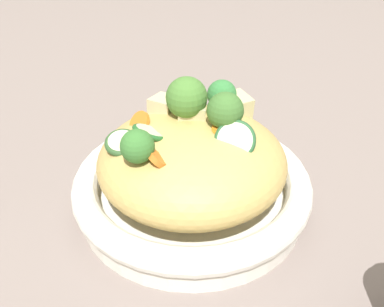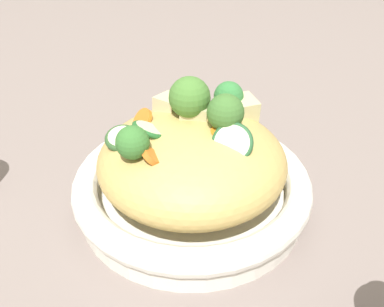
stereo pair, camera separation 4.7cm
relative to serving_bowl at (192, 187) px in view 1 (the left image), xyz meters
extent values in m
plane|color=slate|center=(0.00, 0.00, -0.03)|extent=(3.00, 3.00, 0.00)
cylinder|color=white|center=(0.00, 0.00, -0.02)|extent=(0.27, 0.27, 0.02)
torus|color=white|center=(0.00, 0.00, 0.01)|extent=(0.28, 0.28, 0.03)
ellipsoid|color=tan|center=(0.00, 0.00, 0.04)|extent=(0.22, 0.22, 0.09)
torus|color=tan|center=(0.01, -0.05, 0.06)|extent=(0.08, 0.08, 0.02)
torus|color=tan|center=(-0.03, 0.01, 0.06)|extent=(0.07, 0.07, 0.03)
torus|color=tan|center=(-0.04, -0.02, 0.06)|extent=(0.08, 0.09, 0.02)
cone|color=#8FB86B|center=(-0.06, -0.04, 0.07)|extent=(0.02, 0.02, 0.01)
sphere|color=#387231|center=(-0.06, -0.04, 0.09)|extent=(0.05, 0.05, 0.03)
cone|color=#8FB56F|center=(0.05, 0.06, 0.07)|extent=(0.02, 0.02, 0.02)
sphere|color=#34793B|center=(0.05, 0.06, 0.09)|extent=(0.05, 0.05, 0.04)
cone|color=#8FB974|center=(0.04, -0.01, 0.08)|extent=(0.02, 0.02, 0.02)
sphere|color=#3E6D2F|center=(0.04, -0.01, 0.10)|extent=(0.05, 0.05, 0.04)
cone|color=#8FB872|center=(0.00, 0.03, 0.08)|extent=(0.02, 0.02, 0.02)
sphere|color=#467932|center=(0.00, 0.03, 0.11)|extent=(0.06, 0.06, 0.05)
cylinder|color=orange|center=(-0.05, -0.05, 0.08)|extent=(0.02, 0.02, 0.02)
cylinder|color=orange|center=(0.03, -0.01, 0.09)|extent=(0.03, 0.03, 0.01)
cylinder|color=orange|center=(-0.05, 0.03, 0.08)|extent=(0.03, 0.03, 0.02)
cylinder|color=beige|center=(0.04, 0.04, 0.08)|extent=(0.03, 0.04, 0.02)
torus|color=#255B28|center=(0.04, 0.04, 0.08)|extent=(0.04, 0.04, 0.02)
cylinder|color=beige|center=(-0.05, 0.00, 0.08)|extent=(0.04, 0.04, 0.02)
torus|color=#225D27|center=(-0.05, 0.00, 0.08)|extent=(0.05, 0.05, 0.02)
cylinder|color=beige|center=(0.04, -0.03, 0.08)|extent=(0.04, 0.04, 0.03)
torus|color=#25542D|center=(0.04, -0.03, 0.08)|extent=(0.05, 0.05, 0.04)
cylinder|color=beige|center=(-0.08, 0.00, 0.07)|extent=(0.04, 0.04, 0.02)
torus|color=#2D5028|center=(-0.08, 0.00, 0.07)|extent=(0.05, 0.05, 0.02)
cube|color=#C4BA88|center=(0.01, 0.03, 0.09)|extent=(0.04, 0.04, 0.02)
cube|color=#CBBD8F|center=(-0.02, 0.06, 0.08)|extent=(0.04, 0.04, 0.02)
cube|color=#C4BD88|center=(0.06, 0.05, 0.08)|extent=(0.04, 0.04, 0.03)
camera|label=1|loc=(-0.09, -0.38, 0.31)|focal=39.04mm
camera|label=2|loc=(-0.04, -0.39, 0.31)|focal=39.04mm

